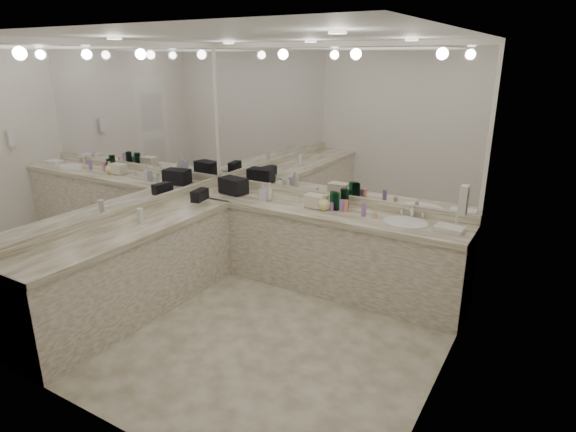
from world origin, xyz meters
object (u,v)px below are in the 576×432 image
Objects in this scene: hand_towel at (449,228)px; soap_bottle_c at (324,202)px; sink at (405,223)px; cream_cosmetic_case at (316,202)px; soap_bottle_a at (269,191)px; wall_phone at (464,200)px; soap_bottle_b at (263,192)px; black_toiletry_bag at (233,186)px.

hand_towel is 1.52× the size of soap_bottle_c.
cream_cosmetic_case is (-0.99, -0.00, 0.07)m from sink.
sink is 2.56× the size of soap_bottle_c.
soap_bottle_a is (-0.59, -0.01, 0.03)m from cream_cosmetic_case.
wall_phone is at bearing -69.64° from hand_towel.
soap_bottle_a is 1.19× the size of soap_bottle_c.
cream_cosmetic_case is 1.37× the size of soap_bottle_c.
cream_cosmetic_case is at bearing 4.98° from soap_bottle_b.
wall_phone is 0.67m from hand_towel.
soap_bottle_a is at bearing -179.91° from hand_towel.
soap_bottle_a reaches higher than cream_cosmetic_case.
sink is 2.15× the size of soap_bottle_a.
sink is 1.68× the size of hand_towel.
soap_bottle_b is at bearing -141.00° from soap_bottle_a.
wall_phone reaches higher than cream_cosmetic_case.
wall_phone is 0.92× the size of hand_towel.
soap_bottle_b is (-2.23, 0.44, -0.35)m from wall_phone.
sink is at bearing 0.61° from soap_bottle_a.
cream_cosmetic_case is 0.90× the size of hand_towel.
sink is at bearing 178.17° from hand_towel.
black_toiletry_bag is at bearing 169.64° from wall_phone.
soap_bottle_c is (0.76, 0.02, -0.01)m from soap_bottle_b.
soap_bottle_a is 0.70m from soap_bottle_c.
wall_phone is 2.76m from black_toiletry_bag.
soap_bottle_a is (0.51, -0.01, 0.01)m from black_toiletry_bag.
cream_cosmetic_case is at bearing 162.75° from wall_phone.
sink is 2.27× the size of soap_bottle_b.
soap_bottle_c is (-1.30, -0.03, 0.06)m from hand_towel.
wall_phone is 1.02× the size of cream_cosmetic_case.
black_toiletry_bag is 1.65× the size of soap_bottle_b.
cream_cosmetic_case is 1.15× the size of soap_bottle_a.
cream_cosmetic_case is at bearing 161.39° from soap_bottle_c.
wall_phone is 2.30m from soap_bottle_b.
black_toiletry_bag is at bearing 178.91° from soap_bottle_a.
soap_bottle_c is at bearing -177.10° from sink.
soap_bottle_c is (-1.48, 0.46, -0.36)m from wall_phone.
sink is 0.91m from wall_phone.
black_toiletry_bag reaches higher than sink.
soap_bottle_b is at bearing -177.89° from sink.
black_toiletry_bag is 2.52m from hand_towel.
soap_bottle_c is at bearing 162.86° from wall_phone.
sink is at bearing 0.19° from black_toiletry_bag.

